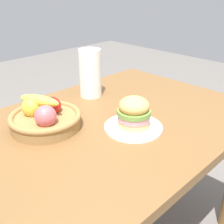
# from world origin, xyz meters

# --- Properties ---
(dining_table) EXTENTS (1.40, 0.90, 0.75)m
(dining_table) POSITION_xyz_m (0.00, 0.00, 0.65)
(dining_table) COLOR brown
(dining_table) RESTS_ON ground_plane
(plate) EXTENTS (0.24, 0.24, 0.01)m
(plate) POSITION_xyz_m (0.07, -0.12, 0.76)
(plate) COLOR white
(plate) RESTS_ON dining_table
(sandwich) EXTENTS (0.13, 0.13, 0.12)m
(sandwich) POSITION_xyz_m (0.07, -0.12, 0.82)
(sandwich) COLOR #E5BC75
(sandwich) RESTS_ON plate
(fruit_basket) EXTENTS (0.29, 0.29, 0.14)m
(fruit_basket) POSITION_xyz_m (-0.18, 0.14, 0.80)
(fruit_basket) COLOR #9E7542
(fruit_basket) RESTS_ON dining_table
(paper_towel_roll) EXTENTS (0.11, 0.11, 0.24)m
(paper_towel_roll) POSITION_xyz_m (0.18, 0.27, 0.87)
(paper_towel_roll) COLOR white
(paper_towel_roll) RESTS_ON dining_table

